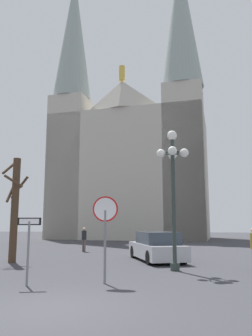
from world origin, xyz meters
name	(u,v)px	position (x,y,z in m)	size (l,w,h in m)	color
ground_plane	(49,309)	(0.00, 0.00, 0.00)	(120.00, 120.00, 0.00)	#38383D
cathedral	(129,148)	(-2.63, 32.27, 10.88)	(19.17, 12.76, 34.92)	#BCB5A5
stop_sign	(105,221)	(0.56, 3.21, 1.91)	(0.81, 0.12, 2.71)	slate
one_way_arrow_sign	(29,241)	(-1.68, 2.52, 1.31)	(0.69, 0.21, 2.02)	slate
street_lamp	(173,176)	(2.71, 6.39, 3.77)	(1.32, 1.32, 5.68)	#2D3833
bare_tree	(15,206)	(-4.95, 8.03, 2.64)	(1.19, 1.21, 5.05)	#473323
parked_car_near_silver	(157,247)	(1.81, 9.77, 0.67)	(3.26, 4.93, 1.42)	#B7B7BC
pedestrian_standing	(84,237)	(-3.18, 14.36, 0.93)	(0.32, 0.32, 1.55)	#594C47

